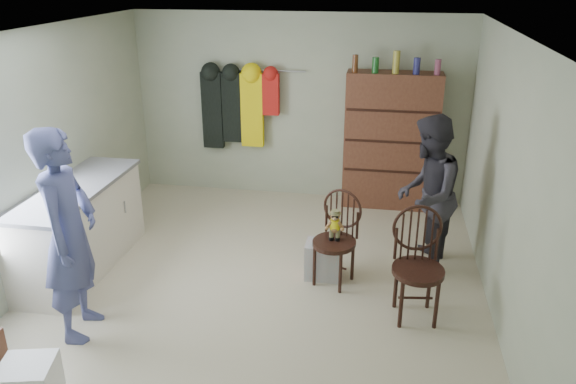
% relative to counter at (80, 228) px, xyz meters
% --- Properties ---
extents(ground_plane, '(5.00, 5.00, 0.00)m').
position_rel_counter_xyz_m(ground_plane, '(1.95, 0.00, -0.47)').
color(ground_plane, beige).
rests_on(ground_plane, ground).
extents(room_walls, '(5.00, 5.00, 5.00)m').
position_rel_counter_xyz_m(room_walls, '(1.95, 0.53, 1.11)').
color(room_walls, '#AFB598').
rests_on(room_walls, ground).
extents(counter, '(0.64, 1.86, 0.94)m').
position_rel_counter_xyz_m(counter, '(0.00, 0.00, 0.00)').
color(counter, silver).
rests_on(counter, ground).
extents(chair_front, '(0.55, 0.55, 0.97)m').
position_rel_counter_xyz_m(chair_front, '(2.70, 0.19, 0.07)').
color(chair_front, black).
rests_on(chair_front, ground).
extents(chair_far, '(0.53, 0.53, 1.06)m').
position_rel_counter_xyz_m(chair_far, '(3.47, -0.29, 0.09)').
color(chair_far, black).
rests_on(chair_far, ground).
extents(striped_bag, '(0.37, 0.29, 0.39)m').
position_rel_counter_xyz_m(striped_bag, '(2.56, 0.25, -0.28)').
color(striped_bag, '#E57D72').
rests_on(striped_bag, ground).
extents(person_left, '(0.55, 0.75, 1.88)m').
position_rel_counter_xyz_m(person_left, '(0.55, -1.04, 0.47)').
color(person_left, '#474D83').
rests_on(person_left, ground).
extents(person_right, '(0.79, 0.93, 1.68)m').
position_rel_counter_xyz_m(person_right, '(3.58, 0.62, 0.37)').
color(person_right, '#2D2B33').
rests_on(person_right, ground).
extents(dresser, '(1.20, 0.39, 2.08)m').
position_rel_counter_xyz_m(dresser, '(3.20, 2.30, 0.44)').
color(dresser, brown).
rests_on(dresser, ground).
extents(coat_rack, '(1.42, 0.12, 1.09)m').
position_rel_counter_xyz_m(coat_rack, '(1.12, 2.38, 0.78)').
color(coat_rack, '#99999E').
rests_on(coat_rack, ground).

